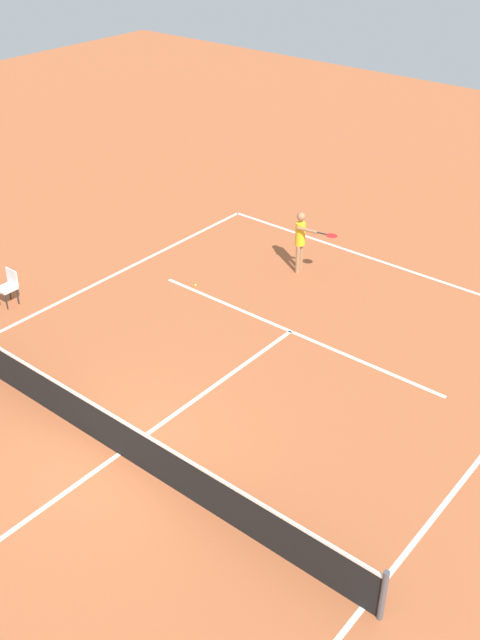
{
  "coord_description": "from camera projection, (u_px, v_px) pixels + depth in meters",
  "views": [
    {
      "loc": [
        -8.83,
        7.02,
        10.04
      ],
      "look_at": [
        0.51,
        -4.39,
        0.8
      ],
      "focal_mm": 41.65,
      "sensor_mm": 36.0,
      "label": 1
    }
  ],
  "objects": [
    {
      "name": "courtside_chair_mid",
      "position": [
        9.0,
        285.0,
        19.34
      ],
      "size": [
        0.44,
        0.46,
        0.95
      ],
      "color": "#262626",
      "rests_on": "ground"
    },
    {
      "name": "court_lines",
      "position": [
        119.0,
        454.0,
        14.67
      ],
      "size": [
        11.28,
        21.05,
        0.01
      ],
      "color": "white",
      "rests_on": "ground"
    },
    {
      "name": "tennis_net",
      "position": [
        117.0,
        435.0,
        14.41
      ],
      "size": [
        11.88,
        0.1,
        1.07
      ],
      "color": "#4C4C51",
      "rests_on": "ground"
    },
    {
      "name": "ground_plane",
      "position": [
        120.0,
        454.0,
        14.68
      ],
      "size": [
        60.0,
        60.0,
        0.0
      ],
      "primitive_type": "plane",
      "color": "#AD5933"
    },
    {
      "name": "tennis_ball",
      "position": [
        195.0,
        285.0,
        20.36
      ],
      "size": [
        0.07,
        0.07,
        0.07
      ],
      "primitive_type": "sphere",
      "color": "#CCE033",
      "rests_on": "ground"
    },
    {
      "name": "player_serving",
      "position": [
        302.0,
        237.0,
        20.53
      ],
      "size": [
        1.34,
        0.45,
        1.81
      ],
      "rotation": [
        0.0,
        0.0,
        1.74
      ],
      "color": "#9E704C",
      "rests_on": "ground"
    }
  ]
}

